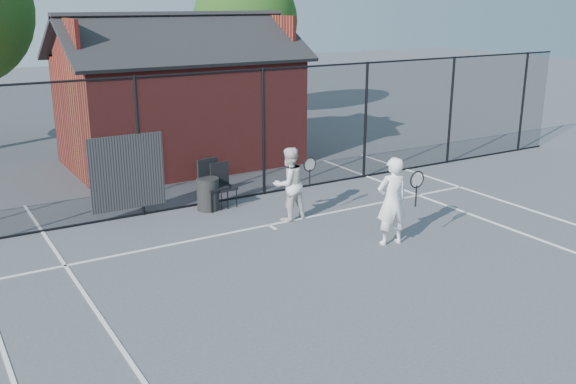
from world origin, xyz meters
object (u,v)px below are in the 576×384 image
chair_right (214,185)px  clubhouse (179,107)px  chair_left (224,186)px  player_back (289,184)px  waste_bin (208,194)px  player_front (392,201)px

chair_right → clubhouse: bearing=66.5°
clubhouse → chair_left: (-0.74, -4.40, -1.12)m
chair_left → clubhouse: bearing=75.2°
player_back → waste_bin: (-1.21, 1.47, -0.42)m
clubhouse → chair_left: clubhouse is taller
chair_right → player_back: bearing=-64.8°
player_front → waste_bin: player_front is taller
player_back → chair_right: (-1.07, 1.47, -0.24)m
player_front → waste_bin: (-2.12, 3.71, -0.49)m
clubhouse → player_back: (0.07, -5.87, -0.83)m
player_front → chair_right: player_front is taller
clubhouse → player_front: bearing=-83.1°
waste_bin → player_front: bearing=-60.2°
player_back → waste_bin: player_back is taller
player_front → player_back: bearing=112.3°
waste_bin → chair_left: bearing=0.0°
waste_bin → clubhouse: bearing=75.5°
clubhouse → player_front: 8.20m
chair_right → waste_bin: bearing=169.3°
player_front → player_back: (-0.92, 2.23, -0.07)m
player_front → clubhouse: bearing=96.9°
chair_left → waste_bin: 0.42m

